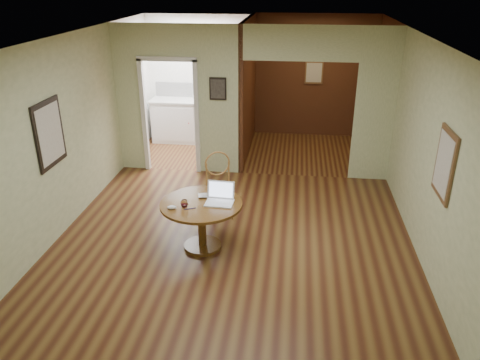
# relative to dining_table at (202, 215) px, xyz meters

# --- Properties ---
(floor) EXTENTS (5.00, 5.00, 0.00)m
(floor) POSITION_rel_dining_table_xyz_m (0.40, 0.19, -0.51)
(floor) COLOR #432013
(floor) RESTS_ON ground
(room_shell) EXTENTS (5.20, 7.50, 5.00)m
(room_shell) POSITION_rel_dining_table_xyz_m (-0.07, 3.28, 0.78)
(room_shell) COLOR silver
(room_shell) RESTS_ON ground
(dining_table) EXTENTS (1.10, 1.10, 0.69)m
(dining_table) POSITION_rel_dining_table_xyz_m (0.00, 0.00, 0.00)
(dining_table) COLOR brown
(dining_table) RESTS_ON ground
(chair) EXTENTS (0.56, 0.56, 1.02)m
(chair) POSITION_rel_dining_table_xyz_m (0.08, 0.99, 0.06)
(chair) COLOR #A66D3A
(chair) RESTS_ON ground
(open_laptop) EXTENTS (0.38, 0.33, 0.26)m
(open_laptop) POSITION_rel_dining_table_xyz_m (0.24, 0.07, 0.24)
(open_laptop) COLOR silver
(open_laptop) RESTS_ON dining_table
(closed_laptop) EXTENTS (0.39, 0.30, 0.03)m
(closed_laptop) POSITION_rel_dining_table_xyz_m (0.11, 0.15, 0.19)
(closed_laptop) COLOR #AFAFB3
(closed_laptop) RESTS_ON dining_table
(mouse) EXTENTS (0.13, 0.10, 0.05)m
(mouse) POSITION_rel_dining_table_xyz_m (-0.34, -0.23, 0.20)
(mouse) COLOR silver
(mouse) RESTS_ON dining_table
(wine_glass) EXTENTS (0.10, 0.10, 0.11)m
(wine_glass) POSITION_rel_dining_table_xyz_m (-0.19, -0.15, 0.23)
(wine_glass) COLOR white
(wine_glass) RESTS_ON dining_table
(pen) EXTENTS (0.14, 0.08, 0.01)m
(pen) POSITION_rel_dining_table_xyz_m (-0.11, -0.20, 0.18)
(pen) COLOR #0C1359
(pen) RESTS_ON dining_table
(kitchen_cabinet) EXTENTS (2.06, 0.60, 0.94)m
(kitchen_cabinet) POSITION_rel_dining_table_xyz_m (-0.95, 4.39, -0.04)
(kitchen_cabinet) COLOR white
(kitchen_cabinet) RESTS_ON ground
(grocery_bag) EXTENTS (0.34, 0.30, 0.31)m
(grocery_bag) POSITION_rel_dining_table_xyz_m (-0.61, 4.39, 0.59)
(grocery_bag) COLOR tan
(grocery_bag) RESTS_ON kitchen_cabinet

